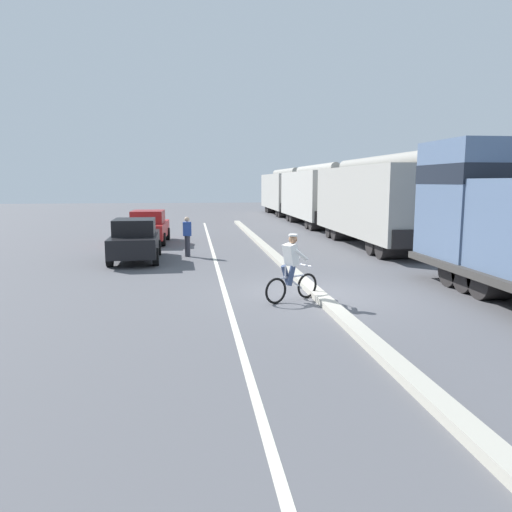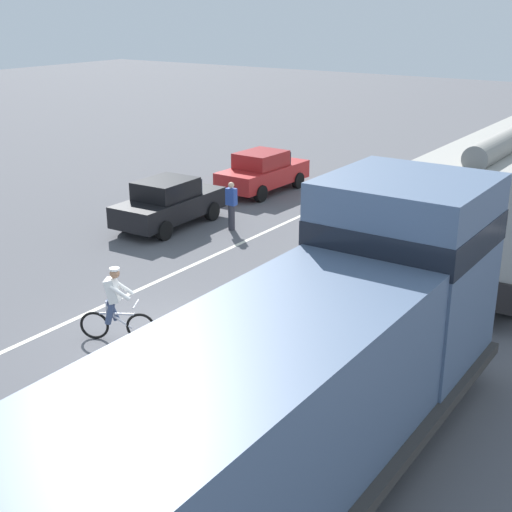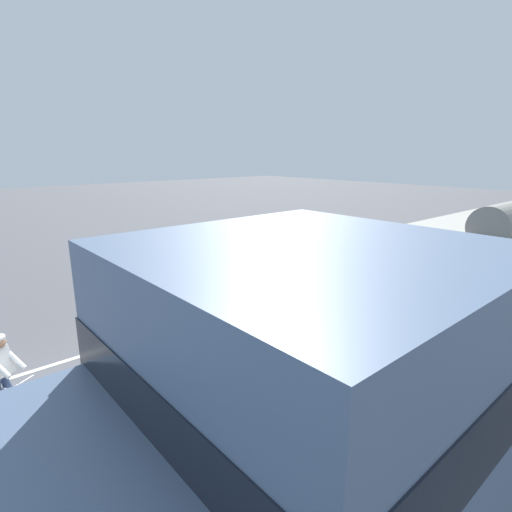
% 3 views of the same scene
% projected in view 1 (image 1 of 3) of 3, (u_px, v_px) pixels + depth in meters
% --- Properties ---
extents(ground_plane, '(120.00, 120.00, 0.00)m').
position_uv_depth(ground_plane, '(314.00, 294.00, 13.50)').
color(ground_plane, '#56565B').
extents(median_curb, '(0.36, 36.00, 0.16)m').
position_uv_depth(median_curb, '(277.00, 258.00, 19.37)').
color(median_curb, '#B2AD9E').
rests_on(median_curb, ground).
extents(lane_stripe, '(0.14, 36.00, 0.01)m').
position_uv_depth(lane_stripe, '(216.00, 261.00, 19.09)').
color(lane_stripe, silver).
rests_on(lane_stripe, ground).
extents(hopper_car_lead, '(2.90, 10.60, 4.18)m').
position_uv_depth(hopper_car_lead, '(375.00, 202.00, 23.15)').
color(hopper_car_lead, '#9F9D95').
rests_on(hopper_car_lead, ground).
extents(hopper_car_middle, '(2.90, 10.60, 4.18)m').
position_uv_depth(hopper_car_middle, '(315.00, 195.00, 34.54)').
color(hopper_car_middle, '#ADABA3').
rests_on(hopper_car_middle, ground).
extents(hopper_car_trailing, '(2.90, 10.60, 4.18)m').
position_uv_depth(hopper_car_trailing, '(285.00, 192.00, 45.92)').
color(hopper_car_trailing, '#A5A39B').
rests_on(hopper_car_trailing, ground).
extents(parked_car_black, '(1.93, 4.25, 1.62)m').
position_uv_depth(parked_car_black, '(135.00, 240.00, 19.13)').
color(parked_car_black, black).
rests_on(parked_car_black, ground).
extents(parked_car_red, '(1.93, 4.25, 1.62)m').
position_uv_depth(parked_car_red, '(149.00, 227.00, 24.64)').
color(parked_car_red, red).
rests_on(parked_car_red, ground).
extents(cyclist, '(1.52, 0.89, 1.71)m').
position_uv_depth(cyclist, '(292.00, 270.00, 12.63)').
color(cyclist, black).
rests_on(cyclist, ground).
extents(pedestrian_by_cars, '(0.34, 0.22, 1.62)m').
position_uv_depth(pedestrian_by_cars, '(187.00, 236.00, 20.19)').
color(pedestrian_by_cars, '#33333D').
rests_on(pedestrian_by_cars, ground).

